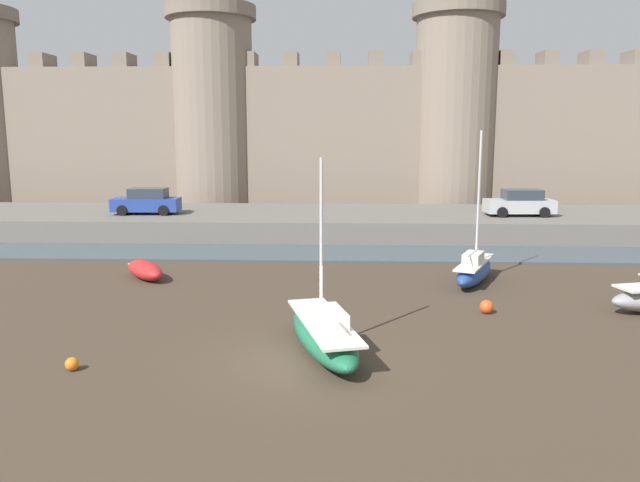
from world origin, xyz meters
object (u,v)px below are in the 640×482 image
mooring_buoy_off_centre (72,364)px  car_quay_centre_west (147,202)px  rowboat_foreground_right (145,270)px  sailboat_near_channel_left (324,333)px  mooring_buoy_near_shore (487,307)px  sailboat_near_channel_right (474,270)px  car_quay_east (520,203)px

mooring_buoy_off_centre → car_quay_centre_west: (-5.06, 22.71, 1.92)m
rowboat_foreground_right → mooring_buoy_off_centre: rowboat_foreground_right is taller
sailboat_near_channel_left → mooring_buoy_near_shore: bearing=36.3°
rowboat_foreground_right → car_quay_centre_west: 12.63m
rowboat_foreground_right → sailboat_near_channel_left: size_ratio=0.53×
rowboat_foreground_right → sailboat_near_channel_right: bearing=-0.5°
sailboat_near_channel_left → car_quay_east: size_ratio=1.38×
sailboat_near_channel_left → mooring_buoy_near_shore: 7.02m
sailboat_near_channel_right → rowboat_foreground_right: (-14.32, 0.13, -0.16)m
sailboat_near_channel_left → car_quay_east: bearing=61.6°
car_quay_east → car_quay_centre_west: size_ratio=1.00×
mooring_buoy_near_shore → car_quay_centre_west: bearing=136.0°
mooring_buoy_near_shore → car_quay_east: car_quay_east is taller
rowboat_foreground_right → mooring_buoy_near_shore: bearing=-19.3°
sailboat_near_channel_left → car_quay_centre_west: size_ratio=1.38×
sailboat_near_channel_right → car_quay_east: (5.18, 12.12, 1.53)m
mooring_buoy_off_centre → sailboat_near_channel_left: bearing=14.5°
sailboat_near_channel_left → car_quay_east: sailboat_near_channel_left is taller
rowboat_foreground_right → car_quay_east: bearing=31.6°
mooring_buoy_off_centre → car_quay_east: (18.08, 22.72, 1.92)m
car_quay_centre_west → mooring_buoy_near_shore: bearing=-44.0°
sailboat_near_channel_left → mooring_buoy_near_shore: (5.65, 4.15, -0.32)m
rowboat_foreground_right → mooring_buoy_off_centre: size_ratio=8.24×
mooring_buoy_off_centre → car_quay_centre_west: bearing=102.5°
car_quay_east → sailboat_near_channel_left: bearing=-118.4°
rowboat_foreground_right → car_quay_east: size_ratio=0.73×
mooring_buoy_off_centre → car_quay_east: size_ratio=0.09×
sailboat_near_channel_right → car_quay_east: bearing=66.9°
sailboat_near_channel_left → car_quay_centre_west: (-11.79, 20.97, 1.54)m
sailboat_near_channel_right → car_quay_centre_west: (-17.95, 12.12, 1.53)m
mooring_buoy_off_centre → car_quay_centre_west: size_ratio=0.09×
mooring_buoy_near_shore → car_quay_east: 17.86m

